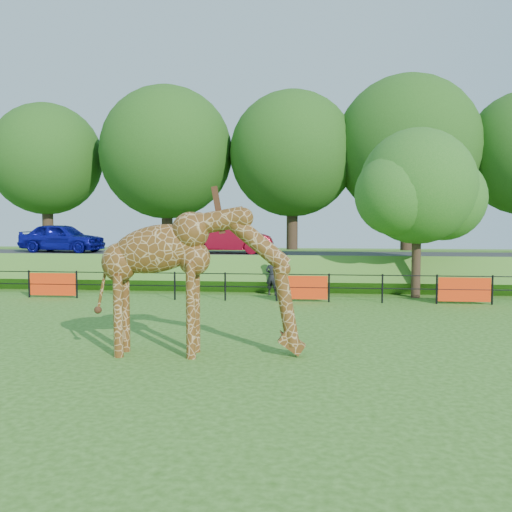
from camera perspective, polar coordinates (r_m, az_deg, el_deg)
The scene contains 10 objects.
ground at distance 14.53m, azimuth -8.16°, elevation -9.06°, with size 90.00×90.00×0.00m, color #325D17.
giraffe at distance 13.39m, azimuth -5.68°, elevation -2.52°, with size 4.92×0.90×3.52m, color #5F3713, non-canonical shape.
perimeter_fence at distance 22.17m, azimuth -3.10°, elevation -3.06°, with size 28.07×0.10×1.10m, color black, non-canonical shape.
embankment at distance 29.55m, azimuth -0.79°, elevation -1.09°, with size 40.00×9.00×1.30m, color #325D17.
road at distance 28.01m, azimuth -1.16°, elevation 0.08°, with size 40.00×5.00×0.12m, color #28282A.
car_blue at distance 31.14m, azimuth -18.83°, elevation 1.75°, with size 1.77×4.39×1.49m, color #1416A8.
car_red at distance 28.51m, azimuth -2.86°, elevation 1.76°, with size 1.57×4.49×1.48m, color maroon.
visitor at distance 23.60m, azimuth 1.64°, elevation -2.04°, with size 0.58×0.38×1.58m, color black.
tree_east at distance 23.73m, azimuth 16.07°, elevation 6.28°, with size 5.40×4.71×6.76m.
bg_tree_line at distance 35.97m, azimuth 3.49°, elevation 10.25°, with size 37.30×8.80×11.82m.
Camera 1 is at (3.50, -13.72, 3.27)m, focal length 40.00 mm.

